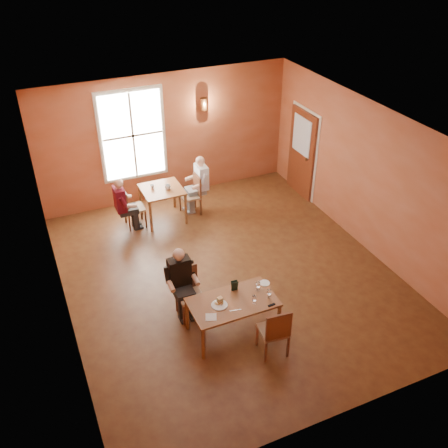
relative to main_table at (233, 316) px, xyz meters
name	(u,v)px	position (x,y,z in m)	size (l,w,h in m)	color
ground	(228,275)	(0.56, 1.42, -0.33)	(6.00, 7.00, 0.01)	brown
wall_back	(167,137)	(0.56, 4.92, 1.17)	(6.00, 0.04, 3.00)	brown
wall_front	(344,341)	(0.56, -2.08, 1.17)	(6.00, 0.04, 3.00)	brown
wall_left	(55,248)	(-2.44, 1.42, 1.17)	(0.04, 7.00, 3.00)	brown
wall_right	(366,177)	(3.56, 1.42, 1.17)	(0.04, 7.00, 3.00)	brown
ceiling	(229,129)	(0.56, 1.42, 2.67)	(6.00, 7.00, 0.04)	white
window	(133,136)	(-0.24, 4.87, 1.37)	(1.36, 0.10, 1.96)	white
door	(301,154)	(3.50, 3.72, 0.72)	(0.12, 1.04, 2.10)	maroon
wall_sconce	(204,104)	(1.46, 4.82, 1.87)	(0.16, 0.16, 0.28)	brown
main_table	(233,316)	(0.00, 0.00, 0.00)	(1.41, 0.80, 0.66)	brown
chair_diner_main	(190,294)	(-0.50, 0.65, 0.14)	(0.41, 0.41, 0.94)	#593311
diner_main	(190,289)	(-0.50, 0.62, 0.29)	(0.49, 0.49, 1.24)	black
chair_empty	(273,329)	(0.40, -0.65, 0.14)	(0.41, 0.41, 0.94)	brown
plate_food	(219,305)	(-0.24, -0.01, 0.35)	(0.26, 0.26, 0.03)	white
sandwich	(220,301)	(-0.21, 0.04, 0.38)	(0.08, 0.08, 0.10)	tan
goblet_a	(258,286)	(0.49, 0.08, 0.42)	(0.07, 0.07, 0.18)	white
goblet_b	(269,293)	(0.58, -0.15, 0.42)	(0.07, 0.07, 0.17)	white
goblet_c	(254,300)	(0.29, -0.19, 0.42)	(0.07, 0.07, 0.17)	white
menu_stand	(235,286)	(0.14, 0.25, 0.42)	(0.11, 0.05, 0.18)	black
knife	(236,310)	(-0.05, -0.21, 0.33)	(0.19, 0.02, 0.00)	silver
napkin	(211,317)	(-0.46, -0.20, 0.33)	(0.17, 0.17, 0.01)	silver
side_plate	(265,283)	(0.68, 0.19, 0.34)	(0.18, 0.18, 0.01)	white
sunglasses	(272,305)	(0.53, -0.34, 0.34)	(0.12, 0.04, 0.02)	black
second_table	(163,204)	(0.05, 3.87, 0.06)	(0.88, 0.88, 0.78)	brown
chair_diner_white	(190,195)	(0.70, 3.87, 0.14)	(0.41, 0.41, 0.93)	brown
diner_white	(191,188)	(0.73, 3.87, 0.31)	(0.52, 0.52, 1.29)	silver
chair_diner_maroon	(134,207)	(-0.60, 3.87, 0.13)	(0.41, 0.41, 0.92)	#50240F
diner_maroon	(132,202)	(-0.63, 3.87, 0.27)	(0.48, 0.48, 1.21)	#4D0D10
cup_a	(168,187)	(0.17, 3.80, 0.50)	(0.13, 0.13, 0.10)	white
cup_b	(152,187)	(-0.13, 3.97, 0.49)	(0.09, 0.09, 0.09)	silver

